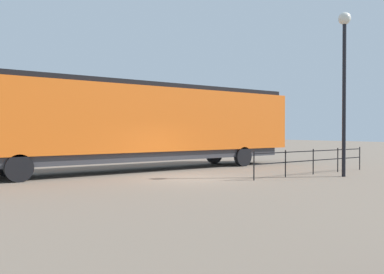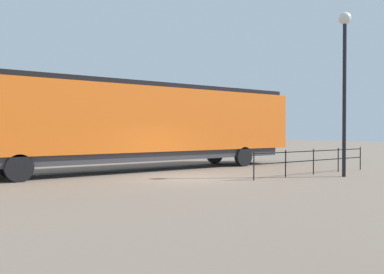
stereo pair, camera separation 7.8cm
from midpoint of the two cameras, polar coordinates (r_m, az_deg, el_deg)
name	(u,v)px [view 2 (the right image)]	position (r m, az deg, el deg)	size (l,w,h in m)	color
ground_plane	(189,178)	(17.23, -0.25, -5.85)	(120.00, 120.00, 0.00)	#756656
locomotive	(148,122)	(20.83, -6.13, 2.09)	(2.89, 18.76, 4.41)	orange
lamp_post	(345,61)	(19.15, 20.88, 9.96)	(0.54, 0.54, 7.21)	black
platform_fence	(313,158)	(19.45, 16.92, -2.86)	(0.05, 7.69, 1.18)	black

